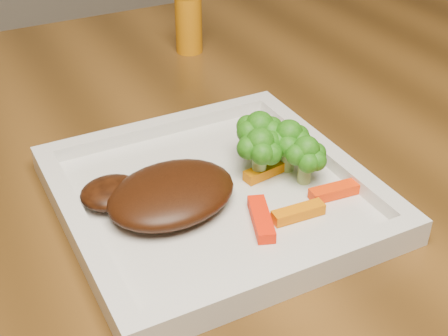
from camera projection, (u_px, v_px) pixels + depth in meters
name	position (u px, v px, depth m)	size (l,w,h in m)	color
plate	(214.00, 199.00, 0.57)	(0.27, 0.27, 0.01)	silver
steak	(171.00, 194.00, 0.55)	(0.12, 0.09, 0.03)	#391808
broccoli_0	(259.00, 131.00, 0.60)	(0.05, 0.05, 0.07)	#137613
broccoli_1	(289.00, 140.00, 0.59)	(0.05, 0.05, 0.06)	#377513
broccoli_2	(306.00, 155.00, 0.57)	(0.05, 0.05, 0.06)	#336F12
broccoli_3	(260.00, 150.00, 0.58)	(0.05, 0.05, 0.06)	#1D7814
carrot_0	(298.00, 213.00, 0.54)	(0.05, 0.01, 0.01)	orange
carrot_1	(336.00, 191.00, 0.57)	(0.05, 0.01, 0.01)	#FF3604
carrot_2	(261.00, 219.00, 0.53)	(0.06, 0.02, 0.01)	#FF2004
carrot_3	(280.00, 136.00, 0.65)	(0.06, 0.02, 0.01)	#FF4004
carrot_6	(267.00, 170.00, 0.59)	(0.05, 0.01, 0.01)	#D56D03
spice_shaker	(189.00, 20.00, 0.85)	(0.04, 0.04, 0.09)	#C4720A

